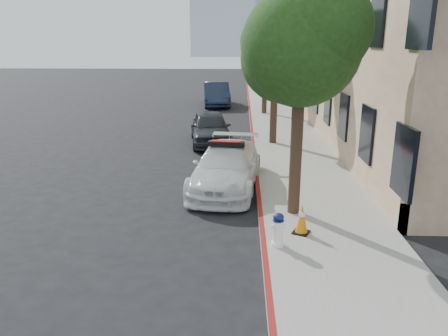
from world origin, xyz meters
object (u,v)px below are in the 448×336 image
(police_car, at_px, (226,167))
(traffic_cone, at_px, (302,219))
(parked_car_mid, at_px, (210,128))
(parked_car_far, at_px, (216,94))
(fire_hydrant, at_px, (278,230))

(police_car, relative_size, traffic_cone, 7.07)
(police_car, xyz_separation_m, parked_car_mid, (-0.92, 6.05, 0.04))
(parked_car_far, bearing_deg, traffic_cone, -87.44)
(police_car, distance_m, parked_car_mid, 6.12)
(police_car, relative_size, parked_car_far, 0.98)
(fire_hydrant, bearing_deg, traffic_cone, 44.18)
(parked_car_far, relative_size, fire_hydrant, 6.60)
(police_car, bearing_deg, traffic_cone, -56.28)
(parked_car_mid, distance_m, traffic_cone, 9.99)
(parked_car_far, xyz_separation_m, fire_hydrant, (2.59, -22.00, -0.30))
(fire_hydrant, bearing_deg, parked_car_mid, 97.67)
(police_car, bearing_deg, parked_car_mid, 105.02)
(traffic_cone, bearing_deg, parked_car_far, 98.48)
(parked_car_mid, xyz_separation_m, fire_hydrant, (2.17, -10.26, -0.20))
(police_car, xyz_separation_m, traffic_cone, (1.84, -3.55, -0.19))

